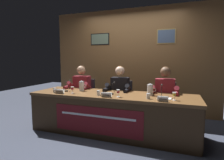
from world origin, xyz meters
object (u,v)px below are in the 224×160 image
at_px(panelist_center, 119,91).
at_px(nameplate_center, 106,95).
at_px(document_stack_right, 164,98).
at_px(microphone_right, 161,93).
at_px(water_cup_right, 148,96).
at_px(water_pitcher_left_side, 82,86).
at_px(juice_glass_right, 174,95).
at_px(juice_glass_left, 72,89).
at_px(chair_center, 122,102).
at_px(chair_right, 165,106).
at_px(juice_glass_center, 118,92).
at_px(chair_left, 85,99).
at_px(microphone_left, 68,87).
at_px(nameplate_right, 163,99).
at_px(conference_table, 110,107).
at_px(panelist_right, 165,94).
at_px(water_cup_center, 98,93).
at_px(panelist_left, 80,89).
at_px(water_cup_left, 55,90).
at_px(microphone_center, 113,90).
at_px(water_pitcher_right_side, 150,90).
at_px(nameplate_left, 59,91).

relative_size(panelist_center, nameplate_center, 6.75).
bearing_deg(document_stack_right, microphone_right, 138.49).
xyz_separation_m(water_cup_right, water_pitcher_left_side, (-1.36, 0.30, 0.06)).
distance_m(panelist_center, juice_glass_right, 1.24).
bearing_deg(nameplate_center, juice_glass_left, 170.60).
height_order(chair_center, chair_right, same).
bearing_deg(juice_glass_right, juice_glass_center, -176.86).
height_order(chair_left, microphone_left, microphone_left).
relative_size(juice_glass_left, document_stack_right, 0.53).
distance_m(juice_glass_left, microphone_right, 1.58).
xyz_separation_m(water_cup_right, microphone_right, (0.19, 0.14, 0.04)).
bearing_deg(nameplate_right, nameplate_center, 179.16).
bearing_deg(document_stack_right, juice_glass_left, -177.06).
distance_m(chair_center, water_cup_right, 1.14).
bearing_deg(conference_table, panelist_right, 30.36).
bearing_deg(juice_glass_right, water_cup_right, -176.34).
relative_size(water_cup_center, document_stack_right, 0.36).
bearing_deg(document_stack_right, chair_left, 157.72).
relative_size(conference_table, panelist_left, 2.47).
bearing_deg(water_cup_left, water_cup_center, 0.99).
height_order(panelist_right, microphone_right, panelist_right).
bearing_deg(microphone_left, chair_center, 36.25).
relative_size(chair_left, microphone_right, 4.10).
xyz_separation_m(chair_center, panelist_right, (0.90, -0.20, 0.28)).
height_order(juice_glass_left, water_cup_left, juice_glass_left).
bearing_deg(chair_left, nameplate_right, -27.96).
xyz_separation_m(water_cup_left, water_cup_center, (0.90, 0.02, 0.00)).
distance_m(juice_glass_center, document_stack_right, 0.75).
relative_size(conference_table, water_pitcher_left_side, 14.27).
xyz_separation_m(microphone_left, juice_glass_right, (1.99, -0.15, 0.01)).
bearing_deg(panelist_left, nameplate_right, -22.86).
bearing_deg(document_stack_right, microphone_center, 173.89).
distance_m(microphone_right, water_pitcher_right_side, 0.26).
bearing_deg(microphone_left, panelist_center, 27.26).
bearing_deg(water_cup_center, nameplate_left, -174.23).
bearing_deg(water_cup_center, water_pitcher_left_side, 147.65).
height_order(nameplate_center, water_cup_right, water_cup_right).
bearing_deg(water_cup_right, water_cup_left, -178.91).
xyz_separation_m(juice_glass_left, water_cup_left, (-0.36, -0.04, -0.05)).
height_order(water_cup_right, water_pitcher_right_side, water_pitcher_right_side).
xyz_separation_m(chair_center, nameplate_center, (0.02, -0.95, 0.34)).
relative_size(water_cup_center, microphone_right, 0.39).
distance_m(chair_left, microphone_center, 1.19).
bearing_deg(water_pitcher_left_side, juice_glass_left, -94.99).
bearing_deg(panelist_center, document_stack_right, -30.62).
xyz_separation_m(microphone_center, juice_glass_right, (1.05, -0.16, 0.01)).
distance_m(microphone_center, water_pitcher_left_side, 0.71).
relative_size(panelist_left, panelist_center, 1.00).
bearing_deg(water_pitcher_right_side, chair_right, 67.32).
xyz_separation_m(nameplate_center, microphone_center, (0.00, 0.30, 0.03)).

